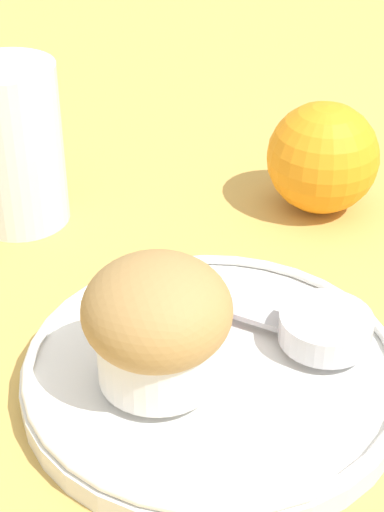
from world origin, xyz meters
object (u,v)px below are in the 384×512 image
juice_glass (14,146)px  orange_fruit (323,158)px  muffin (157,323)px  butter_knife (241,311)px

juice_glass → orange_fruit: bearing=2.3°
muffin → butter_knife: 0.08m
butter_knife → orange_fruit: orange_fruit is taller
orange_fruit → muffin: bearing=-120.1°
muffin → butter_knife: (0.05, 0.05, -0.03)m
muffin → butter_knife: size_ratio=0.55×
butter_knife → juice_glass: juice_glass is taller
butter_knife → juice_glass: 0.21m
butter_knife → orange_fruit: bearing=94.9°
orange_fruit → juice_glass: 0.22m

